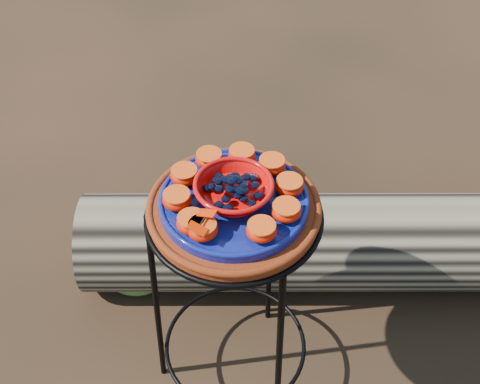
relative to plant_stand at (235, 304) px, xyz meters
The scene contains 20 objects.
ground 0.35m from the plant_stand, ahead, with size 60.00×60.00×0.00m, color black.
plant_stand is the anchor object (origin of this frame).
terracotta_saucer 0.37m from the plant_stand, ahead, with size 0.38×0.38×0.03m, color #5A0F08.
cobalt_plate 0.39m from the plant_stand, ahead, with size 0.33×0.33×0.02m, color #040B34.
red_bowl 0.43m from the plant_stand, ahead, with size 0.16×0.16×0.05m, color #C00907, non-canonical shape.
glass_gems 0.46m from the plant_stand, ahead, with size 0.13×0.13×0.02m, color black, non-canonical shape.
orange_half_0 0.44m from the plant_stand, 92.10° to the right, with size 0.06×0.06×0.04m, color #AB0100.
orange_half_1 0.44m from the plant_stand, 33.83° to the right, with size 0.06×0.06×0.04m, color #AB0100.
orange_half_2 0.44m from the plant_stand, ahead, with size 0.06×0.06×0.04m, color #AB0100.
orange_half_3 0.44m from the plant_stand, 38.17° to the left, with size 0.06×0.06×0.04m, color #AB0100.
orange_half_4 0.44m from the plant_stand, 74.17° to the left, with size 0.06×0.06×0.04m, color #AB0100.
orange_half_5 0.44m from the plant_stand, 110.17° to the left, with size 0.06×0.06×0.04m, color #AB0100.
orange_half_6 0.44m from the plant_stand, 146.17° to the left, with size 0.06×0.06×0.04m, color #AB0100.
orange_half_7 0.44m from the plant_stand, behind, with size 0.06×0.06×0.04m, color #AB0100.
orange_half_8 0.44m from the plant_stand, 141.83° to the right, with size 0.06×0.06×0.04m, color #AB0100.
orange_half_9 0.44m from the plant_stand, 105.83° to the right, with size 0.06×0.06×0.04m, color #AB0100.
butterfly 0.46m from the plant_stand, 92.10° to the right, with size 0.08×0.05×0.01m, color red, non-canonical shape.
driftwood_log 0.56m from the plant_stand, 74.20° to the left, with size 1.73×0.45×0.32m, color black, non-canonical shape.
foliage_left 0.57m from the plant_stand, 161.03° to the left, with size 0.25×0.25×0.12m, color #284F1D.
foliage_back 0.67m from the plant_stand, 103.77° to the left, with size 0.28×0.28×0.14m, color #284F1D.
Camera 1 is at (0.45, -0.80, 1.69)m, focal length 45.00 mm.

